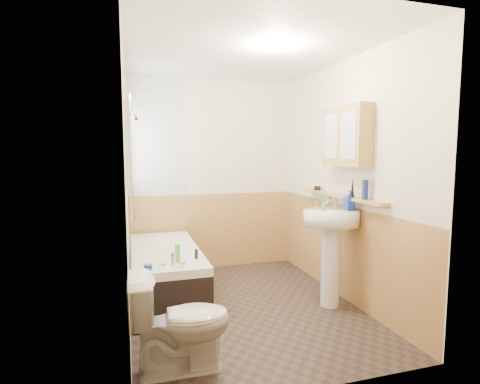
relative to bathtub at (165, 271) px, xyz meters
name	(u,v)px	position (x,y,z in m)	size (l,w,h in m)	color
floor	(244,307)	(0.73, -0.52, -0.28)	(2.80, 2.80, 0.00)	#2C221F
ceiling	(245,51)	(0.73, -0.52, 2.22)	(2.80, 2.80, 0.00)	white
wall_back	(213,175)	(0.73, 0.89, 0.97)	(2.20, 0.02, 2.50)	#F0E5C6
wall_front	(313,201)	(0.73, -1.93, 0.97)	(2.20, 0.02, 2.50)	#F0E5C6
wall_left	(125,186)	(-0.38, -0.52, 0.97)	(0.02, 2.80, 2.50)	#F0E5C6
wall_right	(344,181)	(1.84, -0.52, 0.97)	(0.02, 2.80, 2.50)	#F0E5C6
wainscot_right	(341,250)	(1.82, -0.52, 0.22)	(0.01, 2.80, 1.00)	tan
wainscot_front	(309,317)	(0.73, -1.91, 0.22)	(2.20, 0.01, 1.00)	tan
wainscot_back	(214,231)	(0.73, 0.87, 0.22)	(2.20, 0.01, 1.00)	tan
tile_cladding_left	(128,186)	(-0.36, -0.52, 0.97)	(0.01, 2.80, 2.50)	white
tile_return_back	(157,137)	(0.00, 0.87, 1.47)	(0.75, 0.01, 1.50)	white
window	(129,144)	(-0.33, 0.43, 1.37)	(0.03, 0.79, 0.99)	white
bathtub	(165,271)	(0.00, 0.00, 0.00)	(0.70, 1.65, 0.67)	black
shower_riser	(132,149)	(-0.31, 0.03, 1.31)	(0.11, 0.09, 1.31)	silver
toilet	(180,323)	(-0.03, -1.44, 0.08)	(0.40, 0.72, 0.70)	white
sink	(331,238)	(1.57, -0.74, 0.42)	(0.57, 0.46, 1.10)	white
pine_shelf	(340,196)	(1.77, -0.55, 0.82)	(0.10, 1.46, 0.03)	tan
medicine_cabinet	(346,136)	(1.74, -0.68, 1.44)	(0.17, 0.66, 0.60)	tan
foam_can	(365,190)	(1.77, -0.98, 0.93)	(0.06, 0.06, 0.19)	navy
green_bottle	(353,187)	(1.77, -0.78, 0.93)	(0.04, 0.04, 0.20)	black
black_jar	(317,188)	(1.77, -0.06, 0.86)	(0.07, 0.07, 0.05)	black
soap_bottle	(349,206)	(1.73, -0.79, 0.75)	(0.09, 0.20, 0.09)	#19339E
clear_bottle	(323,206)	(1.45, -0.79, 0.76)	(0.04, 0.04, 0.10)	#59C647
blue_gel	(178,254)	(0.07, -0.57, 0.34)	(0.05, 0.03, 0.17)	#59C647
cream_jar	(148,267)	(-0.21, -0.71, 0.28)	(0.07, 0.07, 0.05)	#19339E
orange_bottle	(196,254)	(0.25, -0.49, 0.30)	(0.03, 0.03, 0.09)	black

